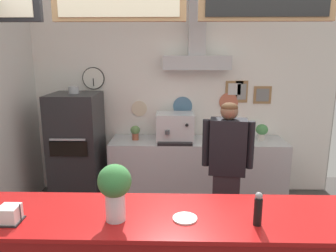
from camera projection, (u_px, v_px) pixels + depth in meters
name	position (u px, v px, depth m)	size (l,w,h in m)	color
back_wall_assembly	(183.00, 91.00, 4.77)	(4.60, 2.83, 3.01)	#9E9E99
back_prep_counter	(197.00, 170.00, 4.77)	(2.53, 0.63, 0.91)	#B7BABF
pizza_oven	(77.00, 150.00, 4.56)	(0.66, 0.75, 1.71)	#232326
shop_worker	(227.00, 173.00, 3.43)	(0.53, 0.28, 1.66)	#232328
espresso_machine	(175.00, 127.00, 4.61)	(0.53, 0.50, 0.40)	silver
potted_rosemary	(262.00, 131.00, 4.65)	(0.17, 0.17, 0.24)	beige
potted_thyme	(135.00, 132.00, 4.68)	(0.14, 0.14, 0.21)	#9E563D
potted_oregano	(227.00, 133.00, 4.63)	(0.18, 0.18, 0.21)	#9E563D
basil_vase	(115.00, 189.00, 2.12)	(0.22, 0.22, 0.39)	silver
condiment_plate	(185.00, 218.00, 2.17)	(0.17, 0.17, 0.01)	white
pepper_grinder	(258.00, 209.00, 2.08)	(0.05, 0.05, 0.23)	black
napkin_holder	(10.00, 215.00, 2.12)	(0.15, 0.15, 0.13)	#262628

